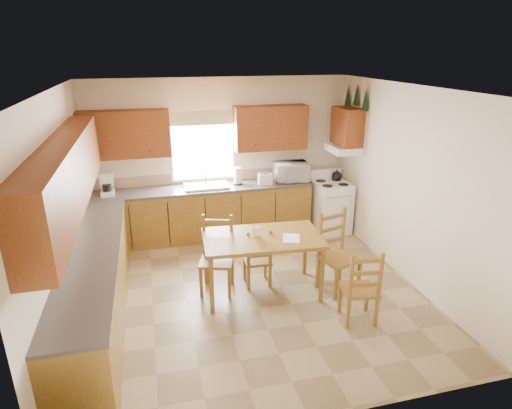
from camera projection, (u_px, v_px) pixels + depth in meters
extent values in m
plane|color=#95825C|center=(251.00, 291.00, 5.88)|extent=(4.50, 4.50, 0.00)
plane|color=brown|center=(250.00, 89.00, 4.95)|extent=(4.50, 4.50, 0.00)
plane|color=beige|center=(60.00, 215.00, 4.90)|extent=(4.50, 4.50, 0.00)
plane|color=beige|center=(408.00, 185.00, 5.94)|extent=(4.50, 4.50, 0.00)
plane|color=beige|center=(220.00, 157.00, 7.46)|extent=(4.50, 4.50, 0.00)
plane|color=beige|center=(317.00, 291.00, 3.37)|extent=(4.50, 4.50, 0.00)
cube|color=olive|center=(203.00, 214.00, 7.42)|extent=(3.75, 0.60, 0.88)
cube|color=olive|center=(96.00, 287.00, 5.14)|extent=(0.60, 3.60, 0.88)
cube|color=#4A4440|center=(202.00, 188.00, 7.26)|extent=(3.75, 0.63, 0.04)
cube|color=#4A4440|center=(91.00, 253.00, 4.98)|extent=(0.63, 3.60, 0.04)
cube|color=tan|center=(200.00, 177.00, 7.48)|extent=(3.75, 0.01, 0.18)
cube|color=brown|center=(125.00, 134.00, 6.78)|extent=(1.41, 0.33, 0.75)
cube|color=brown|center=(271.00, 128.00, 7.34)|extent=(1.25, 0.33, 0.75)
cube|color=brown|center=(66.00, 175.00, 4.62)|extent=(0.33, 3.60, 0.75)
cube|color=brown|center=(347.00, 126.00, 7.21)|extent=(0.33, 0.62, 0.62)
cube|color=white|center=(343.00, 149.00, 7.33)|extent=(0.44, 0.62, 0.12)
cube|color=white|center=(203.00, 147.00, 7.30)|extent=(1.13, 0.02, 1.18)
cube|color=white|center=(203.00, 147.00, 7.29)|extent=(1.05, 0.01, 1.10)
cube|color=#527937|center=(202.00, 118.00, 7.10)|extent=(1.19, 0.01, 0.24)
cube|color=silver|center=(206.00, 186.00, 7.26)|extent=(0.75, 0.45, 0.04)
cone|color=black|center=(366.00, 99.00, 6.78)|extent=(0.22, 0.22, 0.36)
cone|color=black|center=(357.00, 94.00, 7.06)|extent=(0.22, 0.22, 0.36)
cone|color=black|center=(348.00, 95.00, 7.36)|extent=(0.22, 0.22, 0.36)
cube|color=white|center=(330.00, 208.00, 7.68)|extent=(0.63, 0.65, 0.89)
cube|color=white|center=(107.00, 185.00, 6.81)|extent=(0.24, 0.27, 0.33)
cylinder|color=white|center=(238.00, 176.00, 7.37)|extent=(0.14, 0.14, 0.29)
cube|color=white|center=(265.00, 179.00, 7.38)|extent=(0.23, 0.15, 0.19)
imported|color=white|center=(291.00, 172.00, 7.56)|extent=(0.57, 0.42, 0.33)
cube|color=olive|center=(262.00, 265.00, 5.73)|extent=(1.60, 0.99, 0.83)
cube|color=olive|center=(257.00, 256.00, 5.93)|extent=(0.37, 0.36, 0.86)
cube|color=olive|center=(360.00, 285.00, 5.11)|extent=(0.46, 0.44, 0.96)
cube|color=olive|center=(217.00, 256.00, 5.72)|extent=(0.54, 0.53, 1.04)
cube|color=olive|center=(340.00, 253.00, 5.73)|extent=(0.57, 0.55, 1.11)
cube|color=white|center=(291.00, 238.00, 5.54)|extent=(0.30, 0.34, 0.00)
cube|color=white|center=(257.00, 232.00, 5.58)|extent=(0.10, 0.04, 0.13)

